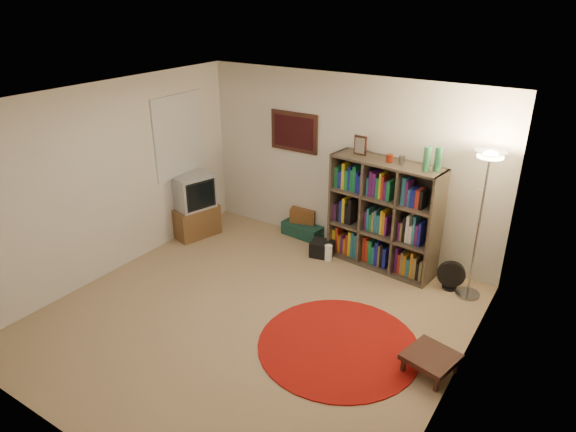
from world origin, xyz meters
name	(u,v)px	position (x,y,z in m)	size (l,w,h in m)	color
room	(248,217)	(-0.05, 0.05, 1.26)	(4.54, 4.54, 2.54)	#9E805C
bookshelf	(382,216)	(0.71, 1.98, 0.73)	(1.54, 0.59, 1.80)	#43382C
floor_lamp	(487,178)	(1.97, 1.85, 1.56)	(0.40, 0.40, 1.87)	gray
floor_fan	(451,276)	(1.73, 1.86, 0.20)	(0.35, 0.23, 0.40)	black
tv_stand	(194,206)	(-2.07, 1.30, 0.47)	(0.63, 0.77, 0.98)	brown
suitcase	(305,229)	(-0.63, 2.22, 0.10)	(0.67, 0.47, 0.20)	#14372D
wicker_basket	(304,214)	(-0.68, 2.26, 0.32)	(0.45, 0.38, 0.22)	brown
duffel_bag	(322,249)	(-0.07, 1.76, 0.11)	(0.36, 0.32, 0.22)	black
paper_towel	(328,253)	(0.07, 1.69, 0.11)	(0.13, 0.13, 0.23)	white
red_rug	(338,345)	(1.08, 0.09, 0.01)	(1.74, 1.74, 0.02)	maroon
side_table	(431,358)	(2.03, 0.22, 0.18)	(0.56, 0.56, 0.22)	black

